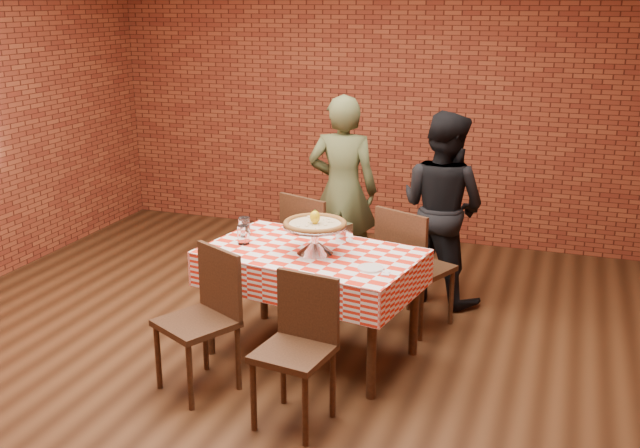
% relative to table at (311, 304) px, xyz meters
% --- Properties ---
extents(ground, '(6.00, 6.00, 0.00)m').
position_rel_table_xyz_m(ground, '(-0.37, -0.20, -0.38)').
color(ground, black).
rests_on(ground, ground).
extents(back_wall, '(5.50, 0.00, 5.50)m').
position_rel_table_xyz_m(back_wall, '(-0.37, 2.80, 1.08)').
color(back_wall, maroon).
rests_on(back_wall, ground).
extents(table, '(1.52, 1.07, 0.75)m').
position_rel_table_xyz_m(table, '(0.00, 0.00, 0.00)').
color(table, '#462A17').
rests_on(table, ground).
extents(tablecloth, '(1.56, 1.11, 0.24)m').
position_rel_table_xyz_m(tablecloth, '(0.00, -0.00, 0.26)').
color(tablecloth, red).
rests_on(tablecloth, table).
extents(pizza_stand, '(0.59, 0.59, 0.19)m').
position_rel_table_xyz_m(pizza_stand, '(0.04, -0.03, 0.48)').
color(pizza_stand, silver).
rests_on(pizza_stand, tablecloth).
extents(pizza, '(0.57, 0.57, 0.03)m').
position_rel_table_xyz_m(pizza, '(0.04, -0.03, 0.58)').
color(pizza, beige).
rests_on(pizza, pizza_stand).
extents(lemon, '(0.09, 0.09, 0.09)m').
position_rel_table_xyz_m(lemon, '(0.04, -0.03, 0.63)').
color(lemon, yellow).
rests_on(lemon, pizza).
extents(water_glass_left, '(0.09, 0.09, 0.13)m').
position_rel_table_xyz_m(water_glass_left, '(-0.49, -0.01, 0.45)').
color(water_glass_left, white).
rests_on(water_glass_left, tablecloth).
extents(water_glass_right, '(0.09, 0.09, 0.13)m').
position_rel_table_xyz_m(water_glass_right, '(-0.57, 0.17, 0.45)').
color(water_glass_right, white).
rests_on(water_glass_right, tablecloth).
extents(side_plate, '(0.19, 0.19, 0.01)m').
position_rel_table_xyz_m(side_plate, '(0.47, -0.20, 0.39)').
color(side_plate, white).
rests_on(side_plate, tablecloth).
extents(sweetener_packet_a, '(0.05, 0.04, 0.00)m').
position_rel_table_xyz_m(sweetener_packet_a, '(0.58, -0.27, 0.39)').
color(sweetener_packet_a, white).
rests_on(sweetener_packet_a, tablecloth).
extents(sweetener_packet_b, '(0.06, 0.06, 0.00)m').
position_rel_table_xyz_m(sweetener_packet_b, '(0.57, -0.23, 0.39)').
color(sweetener_packet_b, white).
rests_on(sweetener_packet_b, tablecloth).
extents(condiment_caddy, '(0.12, 0.10, 0.13)m').
position_rel_table_xyz_m(condiment_caddy, '(0.15, 0.27, 0.45)').
color(condiment_caddy, silver).
rests_on(condiment_caddy, tablecloth).
extents(chair_near_left, '(0.56, 0.56, 0.90)m').
position_rel_table_xyz_m(chair_near_left, '(-0.51, -0.69, 0.07)').
color(chair_near_left, '#462A17').
rests_on(chair_near_left, ground).
extents(chair_near_right, '(0.45, 0.45, 0.87)m').
position_rel_table_xyz_m(chair_near_right, '(0.20, -0.87, 0.06)').
color(chair_near_right, '#462A17').
rests_on(chair_near_right, ground).
extents(chair_far_left, '(0.58, 0.58, 0.93)m').
position_rel_table_xyz_m(chair_far_left, '(-0.25, 0.87, 0.09)').
color(chair_far_left, '#462A17').
rests_on(chair_far_left, ground).
extents(chair_far_right, '(0.59, 0.59, 0.93)m').
position_rel_table_xyz_m(chair_far_right, '(0.57, 0.71, 0.09)').
color(chair_far_right, '#462A17').
rests_on(chair_far_right, ground).
extents(diner_olive, '(0.64, 0.46, 1.63)m').
position_rel_table_xyz_m(diner_olive, '(-0.22, 1.40, 0.44)').
color(diner_olive, '#4B5330').
rests_on(diner_olive, ground).
extents(diner_black, '(0.93, 0.84, 1.55)m').
position_rel_table_xyz_m(diner_black, '(0.65, 1.30, 0.40)').
color(diner_black, black).
rests_on(diner_black, ground).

